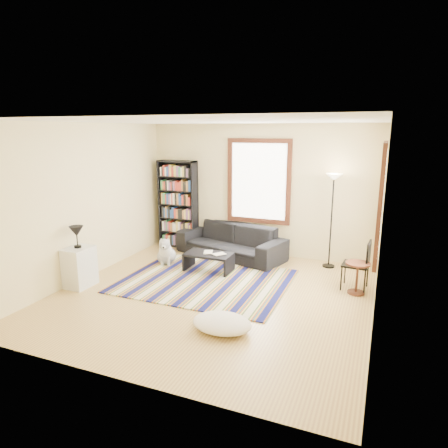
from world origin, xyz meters
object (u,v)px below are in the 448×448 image
at_px(side_table, 357,278).
at_px(folding_chair, 355,265).
at_px(floor_cushion, 222,323).
at_px(white_cabinet, 80,267).
at_px(dog, 166,250).
at_px(floor_lamp, 331,221).
at_px(sofa, 231,241).
at_px(coffee_table, 209,262).
at_px(bookshelf, 178,204).

height_order(side_table, folding_chair, folding_chair).
bearing_deg(floor_cushion, side_table, 51.43).
bearing_deg(white_cabinet, floor_cushion, -10.13).
distance_m(floor_cushion, dog, 3.01).
relative_size(floor_lamp, dog, 3.26).
xyz_separation_m(floor_cushion, white_cabinet, (-2.90, 0.54, 0.25)).
xyz_separation_m(sofa, folding_chair, (2.62, -0.89, 0.09)).
bearing_deg(sofa, folding_chair, -3.74).
bearing_deg(floor_cushion, sofa, 109.04).
distance_m(white_cabinet, dog, 1.79).
distance_m(coffee_table, floor_cushion, 2.36).
bearing_deg(coffee_table, dog, 175.76).
distance_m(floor_cushion, side_table, 2.57).
distance_m(sofa, side_table, 2.89).
xyz_separation_m(side_table, white_cabinet, (-4.50, -1.47, 0.08)).
relative_size(floor_lamp, side_table, 3.44).
height_order(sofa, white_cabinet, white_cabinet).
bearing_deg(coffee_table, floor_lamp, 28.11).
distance_m(coffee_table, white_cabinet, 2.35).
relative_size(sofa, white_cabinet, 3.37).
bearing_deg(white_cabinet, bookshelf, 81.97).
bearing_deg(sofa, coffee_table, -78.28).
bearing_deg(bookshelf, white_cabinet, -98.45).
xyz_separation_m(sofa, floor_cushion, (1.07, -3.10, -0.24)).
relative_size(sofa, side_table, 4.37).
xyz_separation_m(white_cabinet, dog, (0.79, 1.60, -0.06)).
relative_size(folding_chair, dog, 1.51).
xyz_separation_m(bookshelf, floor_lamp, (3.47, -0.17, -0.07)).
height_order(side_table, white_cabinet, white_cabinet).
height_order(floor_lamp, side_table, floor_lamp).
xyz_separation_m(coffee_table, white_cabinet, (-1.77, -1.53, 0.17)).
distance_m(folding_chair, dog, 3.66).
bearing_deg(side_table, sofa, 157.72).
bearing_deg(folding_chair, sofa, 165.65).
bearing_deg(floor_lamp, folding_chair, -60.42).
relative_size(bookshelf, white_cabinet, 2.86).
bearing_deg(sofa, bookshelf, -175.91).
bearing_deg(dog, white_cabinet, -137.96).
distance_m(coffee_table, floor_lamp, 2.52).
distance_m(sofa, bookshelf, 1.58).
bearing_deg(sofa, floor_cushion, -56.01).
xyz_separation_m(sofa, white_cabinet, (-1.83, -2.56, 0.01)).
relative_size(floor_cushion, floor_lamp, 0.45).
bearing_deg(side_table, bookshelf, 161.50).
xyz_separation_m(bookshelf, side_table, (4.08, -1.36, -0.73)).
height_order(floor_cushion, white_cabinet, white_cabinet).
xyz_separation_m(coffee_table, floor_lamp, (2.12, 1.13, 0.75)).
bearing_deg(bookshelf, floor_cushion, -53.70).
bearing_deg(bookshelf, dog, -73.09).
distance_m(bookshelf, floor_cushion, 4.28).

